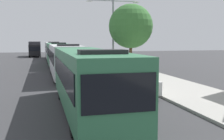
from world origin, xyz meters
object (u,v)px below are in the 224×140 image
bus_middle (57,53)px  box_truck_oncoming (35,48)px  roadside_tree (131,26)px  bus_lead (88,78)px  bus_second_in_line (65,60)px  white_suv (133,78)px  bus_fourth_in_line (53,50)px  streetlamp_mid (113,27)px

bus_middle → box_truck_oncoming: bearing=98.5°
box_truck_oncoming → roadside_tree: roadside_tree is taller
bus_lead → bus_second_in_line: (-0.00, 12.86, -0.00)m
white_suv → bus_fourth_in_line: bearing=96.2°
streetlamp_mid → bus_second_in_line: bearing=-153.9°
bus_middle → bus_fourth_in_line: size_ratio=0.99×
bus_middle → streetlamp_mid: streetlamp_mid is taller
bus_second_in_line → bus_middle: bearing=90.0°
bus_second_in_line → white_suv: 9.85m
white_suv → roadside_tree: (3.18, 10.19, 3.90)m
white_suv → bus_lead: bearing=-134.6°
bus_fourth_in_line → roadside_tree: size_ratio=1.71×
bus_fourth_in_line → streetlamp_mid: size_ratio=1.57×
bus_second_in_line → box_truck_oncoming: 34.36m
white_suv → roadside_tree: size_ratio=0.70×
bus_second_in_line → bus_fourth_in_line: size_ratio=0.92×
bus_middle → streetlamp_mid: (5.40, -9.48, 3.21)m
roadside_tree → bus_second_in_line: bearing=-171.1°
bus_second_in_line → bus_fourth_in_line: 24.84m
roadside_tree → white_suv: bearing=-107.3°
streetlamp_mid → bus_middle: bearing=119.7°
streetlamp_mid → roadside_tree: 2.15m
bus_middle → white_suv: bearing=-80.1°
bus_fourth_in_line → white_suv: bearing=-83.8°
streetlamp_mid → roadside_tree: size_ratio=1.09×
bus_fourth_in_line → box_truck_oncoming: bearing=109.4°
bus_second_in_line → white_suv: (3.70, -9.11, -0.66)m
bus_fourth_in_line → bus_middle: bearing=-90.0°
white_suv → bus_middle: bearing=99.9°
bus_lead → roadside_tree: roadside_tree is taller
bus_second_in_line → bus_fourth_in_line: (0.00, 24.84, 0.00)m
streetlamp_mid → white_suv: bearing=-98.2°
bus_fourth_in_line → roadside_tree: 24.94m
bus_second_in_line → box_truck_oncoming: bus_second_in_line is taller
white_suv → streetlamp_mid: bearing=81.8°
bus_middle → roadside_tree: 13.40m
bus_fourth_in_line → roadside_tree: (6.88, -23.76, 3.25)m
bus_lead → bus_fourth_in_line: bearing=90.0°
bus_lead → bus_fourth_in_line: same height
streetlamp_mid → bus_lead: bearing=-109.2°
bus_lead → streetlamp_mid: bearing=70.8°
bus_middle → streetlamp_mid: size_ratio=1.56×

